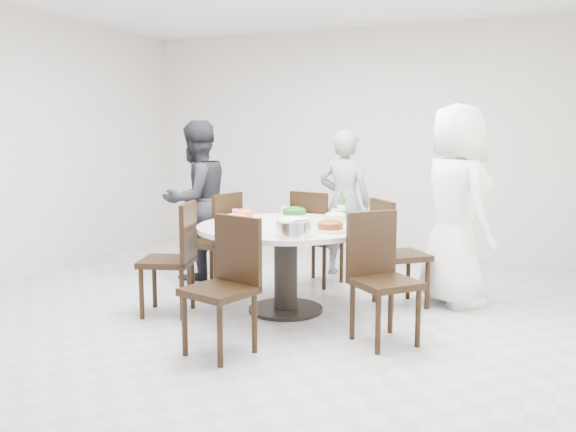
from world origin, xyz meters
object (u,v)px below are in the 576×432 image
at_px(chair_s, 219,287).
at_px(beverage_bottle, 342,206).
at_px(chair_se, 385,280).
at_px(diner_middle, 345,203).
at_px(chair_nw, 213,241).
at_px(soup_bowl, 234,225).
at_px(dining_table, 286,268).
at_px(diner_left, 196,200).
at_px(chair_n, 319,237).
at_px(rice_bowl, 293,229).
at_px(chair_ne, 401,253).
at_px(chair_sw, 167,259).
at_px(diner_right, 455,206).

height_order(chair_s, beverage_bottle, beverage_bottle).
relative_size(chair_se, diner_middle, 0.61).
xyz_separation_m(chair_nw, beverage_bottle, (1.29, 0.06, 0.40)).
bearing_deg(soup_bowl, dining_table, 57.82).
bearing_deg(beverage_bottle, chair_se, -56.16).
bearing_deg(diner_left, chair_n, 119.46).
height_order(dining_table, diner_middle, diner_middle).
bearing_deg(rice_bowl, chair_s, -114.40).
xyz_separation_m(chair_ne, chair_s, (-0.89, -1.66, 0.00)).
relative_size(diner_middle, soup_bowl, 5.96).
relative_size(chair_ne, diner_middle, 0.61).
bearing_deg(chair_sw, rice_bowl, 71.30).
xyz_separation_m(chair_ne, chair_se, (0.11, -1.01, 0.00)).
height_order(chair_s, diner_left, diner_left).
height_order(chair_nw, chair_se, same).
height_order(chair_nw, diner_right, diner_right).
relative_size(chair_nw, chair_se, 1.00).
distance_m(chair_n, soup_bowl, 1.47).
distance_m(chair_ne, rice_bowl, 1.24).
distance_m(chair_n, chair_s, 2.12).
height_order(dining_table, diner_right, diner_right).
distance_m(diner_middle, diner_left, 1.56).
relative_size(dining_table, beverage_bottle, 6.03).
bearing_deg(diner_middle, rice_bowl, 97.18).
bearing_deg(chair_se, chair_ne, 47.97).
relative_size(dining_table, chair_n, 1.58).
xyz_separation_m(chair_nw, chair_sw, (0.07, -0.89, 0.00)).
bearing_deg(rice_bowl, chair_n, 102.44).
bearing_deg(diner_middle, chair_se, 116.54).
bearing_deg(chair_n, chair_nw, 44.29).
height_order(chair_s, soup_bowl, chair_s).
bearing_deg(diner_right, beverage_bottle, 67.46).
relative_size(diner_right, soup_bowl, 6.79).
distance_m(dining_table, chair_se, 1.08).
distance_m(chair_ne, diner_left, 2.24).
height_order(chair_ne, chair_sw, same).
relative_size(chair_s, diner_right, 0.54).
distance_m(diner_right, soup_bowl, 1.97).
bearing_deg(dining_table, rice_bowl, -61.40).
bearing_deg(chair_se, diner_middle, 67.42).
relative_size(chair_n, soup_bowl, 3.63).
xyz_separation_m(diner_middle, soup_bowl, (-0.32, -1.90, 0.01)).
relative_size(diner_left, soup_bowl, 6.30).
xyz_separation_m(chair_n, diner_right, (1.35, -0.22, 0.41)).
relative_size(chair_nw, chair_s, 1.00).
xyz_separation_m(soup_bowl, beverage_bottle, (0.60, 0.92, 0.08)).
relative_size(chair_sw, chair_se, 1.00).
relative_size(diner_right, beverage_bottle, 7.14).
bearing_deg(chair_nw, diner_left, -120.75).
bearing_deg(chair_ne, beverage_bottle, 54.86).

